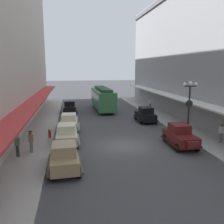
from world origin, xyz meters
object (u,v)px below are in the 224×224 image
object	(u,v)px
parked_car_2	(145,114)
parked_car_3	(70,107)
streetcar	(103,98)
pedestrian_2	(31,141)
parked_car_4	(69,122)
pedestrian_1	(17,145)
pedestrian_0	(150,104)
parked_car_5	(180,135)
parked_car_1	(64,156)
pedestrian_3	(221,133)
lamp_post_with_clock	(189,107)
parked_car_0	(67,134)
fire_hydrant	(50,134)

from	to	relation	value
parked_car_2	parked_car_3	distance (m)	11.53
streetcar	pedestrian_2	bearing A→B (deg)	-113.67
parked_car_4	pedestrian_1	size ratio (longest dim) A/B	2.57
parked_car_2	pedestrian_0	world-z (taller)	parked_car_2
parked_car_5	parked_car_1	bearing A→B (deg)	-160.96
parked_car_2	pedestrian_3	size ratio (longest dim) A/B	2.61
lamp_post_with_clock	parked_car_4	bearing A→B (deg)	158.03
parked_car_0	parked_car_2	bearing A→B (deg)	37.86
parked_car_3	parked_car_4	size ratio (longest dim) A/B	0.99
parked_car_1	parked_car_4	distance (m)	9.80
parked_car_4	pedestrian_2	xyz separation A→B (m)	(-2.82, -6.46, 0.07)
pedestrian_3	parked_car_0	bearing A→B (deg)	170.53
parked_car_1	fire_hydrant	world-z (taller)	parked_car_1
streetcar	fire_hydrant	xyz separation A→B (m)	(-6.87, -14.40, -1.34)
parked_car_1	fire_hydrant	bearing A→B (deg)	102.17
streetcar	pedestrian_2	distance (m)	19.74
parked_car_2	parked_car_3	world-z (taller)	same
parked_car_1	pedestrian_3	world-z (taller)	parked_car_1
parked_car_0	parked_car_2	distance (m)	11.77
parked_car_1	lamp_post_with_clock	distance (m)	12.62
streetcar	fire_hydrant	size ratio (longest dim) A/B	11.77
parked_car_3	pedestrian_3	bearing A→B (deg)	-52.21
pedestrian_0	pedestrian_1	world-z (taller)	pedestrian_1
parked_car_5	parked_car_3	bearing A→B (deg)	119.33
parked_car_0	fire_hydrant	bearing A→B (deg)	132.10
lamp_post_with_clock	pedestrian_3	size ratio (longest dim) A/B	3.15
parked_car_4	pedestrian_2	bearing A→B (deg)	-113.61
pedestrian_0	fire_hydrant	bearing A→B (deg)	-136.78
parked_car_0	streetcar	bearing A→B (deg)	71.87
parked_car_0	parked_car_5	xyz separation A→B (m)	(9.43, -1.97, 0.00)
parked_car_5	pedestrian_2	xyz separation A→B (m)	(-12.05, 0.06, 0.07)
fire_hydrant	parked_car_4	bearing A→B (deg)	57.61
streetcar	pedestrian_3	distance (m)	19.94
pedestrian_3	parked_car_3	bearing A→B (deg)	127.79
pedestrian_0	pedestrian_1	xyz separation A→B (m)	(-15.99, -17.66, 0.02)
parked_car_5	parked_car_2	bearing A→B (deg)	90.83
pedestrian_2	parked_car_4	bearing A→B (deg)	66.39
streetcar	pedestrian_0	bearing A→B (deg)	-9.03
parked_car_4	fire_hydrant	xyz separation A→B (m)	(-1.78, -2.80, -0.38)
streetcar	pedestrian_1	bearing A→B (deg)	-114.98
pedestrian_3	streetcar	bearing A→B (deg)	113.04
lamp_post_with_clock	pedestrian_0	distance (m)	15.08
parked_car_4	pedestrian_3	world-z (taller)	parked_car_4
fire_hydrant	pedestrian_0	distance (m)	19.36
parked_car_4	fire_hydrant	world-z (taller)	parked_car_4
lamp_post_with_clock	pedestrian_1	bearing A→B (deg)	-169.26
parked_car_3	pedestrian_3	distance (m)	20.95
lamp_post_with_clock	pedestrian_2	world-z (taller)	lamp_post_with_clock
streetcar	pedestrian_0	xyz separation A→B (m)	(7.23, -1.15, -0.91)
parked_car_5	fire_hydrant	size ratio (longest dim) A/B	5.22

